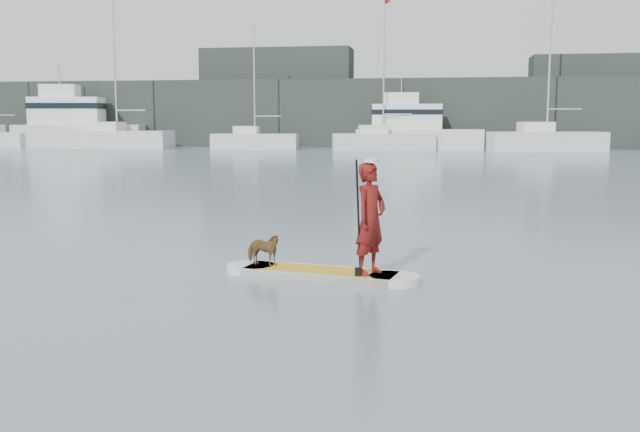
% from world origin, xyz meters
% --- Properties ---
extents(ground, '(140.00, 140.00, 0.00)m').
position_xyz_m(ground, '(0.00, 0.00, 0.00)').
color(ground, slate).
rests_on(ground, ground).
extents(paddleboard, '(3.26, 1.26, 0.12)m').
position_xyz_m(paddleboard, '(3.37, -1.20, 0.06)').
color(paddleboard, gold).
rests_on(paddleboard, ground).
extents(paddler, '(0.68, 0.76, 1.76)m').
position_xyz_m(paddler, '(4.20, -1.35, 1.00)').
color(paddler, maroon).
rests_on(paddler, paddleboard).
extents(white_cap, '(0.22, 0.22, 0.07)m').
position_xyz_m(white_cap, '(4.20, -1.35, 1.91)').
color(white_cap, silver).
rests_on(white_cap, paddler).
extents(dog, '(0.69, 0.44, 0.54)m').
position_xyz_m(dog, '(2.38, -1.01, 0.39)').
color(dog, '#52371C').
rests_on(dog, paddleboard).
extents(paddle, '(0.10, 0.30, 2.00)m').
position_xyz_m(paddle, '(4.04, -1.57, 0.80)').
color(paddle, black).
rests_on(paddle, ground).
extents(sailboat_b, '(9.30, 2.89, 13.78)m').
position_xyz_m(sailboat_b, '(-22.06, 45.07, 0.96)').
color(sailboat_b, silver).
rests_on(sailboat_b, ground).
extents(sailboat_c, '(7.33, 3.08, 10.24)m').
position_xyz_m(sailboat_c, '(-10.15, 45.84, 0.76)').
color(sailboat_c, silver).
rests_on(sailboat_c, ground).
extents(sailboat_d, '(8.46, 4.05, 11.97)m').
position_xyz_m(sailboat_d, '(0.61, 45.35, 0.86)').
color(sailboat_d, silver).
rests_on(sailboat_d, ground).
extents(sailboat_e, '(9.07, 4.26, 12.64)m').
position_xyz_m(sailboat_e, '(13.26, 45.05, 0.91)').
color(sailboat_e, silver).
rests_on(sailboat_e, ground).
extents(motor_yacht_a, '(10.26, 3.30, 6.13)m').
position_xyz_m(motor_yacht_a, '(3.09, 47.11, 1.72)').
color(motor_yacht_a, silver).
rests_on(motor_yacht_a, ground).
extents(motor_yacht_b, '(11.60, 5.94, 7.30)m').
position_xyz_m(motor_yacht_b, '(-27.08, 47.30, 2.05)').
color(motor_yacht_b, silver).
rests_on(motor_yacht_b, ground).
extents(shore_mass, '(90.00, 6.00, 6.00)m').
position_xyz_m(shore_mass, '(0.00, 53.00, 3.00)').
color(shore_mass, '#212924').
rests_on(shore_mass, ground).
extents(shore_building_west, '(14.00, 4.00, 9.00)m').
position_xyz_m(shore_building_west, '(-10.00, 54.00, 4.50)').
color(shore_building_west, '#212924').
rests_on(shore_building_west, ground).
extents(shore_building_east, '(10.00, 4.00, 8.00)m').
position_xyz_m(shore_building_east, '(18.00, 54.00, 4.00)').
color(shore_building_east, '#212924').
rests_on(shore_building_east, ground).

